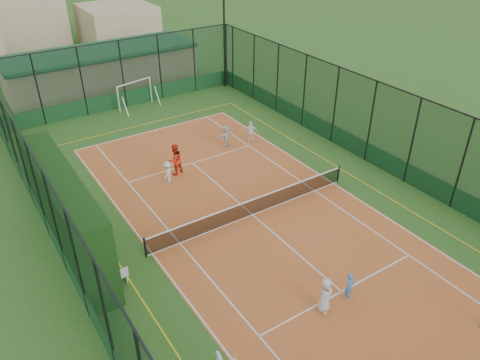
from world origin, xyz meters
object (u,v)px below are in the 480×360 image
object	(u,v)px
coach	(175,160)
futsal_goal_far	(135,95)
white_bench	(109,279)
child_far_right	(251,132)
floodlight_ne	(224,37)
clubhouse	(102,69)
child_near_mid	(350,286)
child_near_left	(325,295)
child_far_back	(226,136)
child_far_left	(168,172)

from	to	relation	value
coach	futsal_goal_far	bearing A→B (deg)	-114.81
white_bench	child_far_right	world-z (taller)	child_far_right
white_bench	coach	world-z (taller)	coach
floodlight_ne	futsal_goal_far	size ratio (longest dim) A/B	2.70
floodlight_ne	white_bench	distance (m)	24.33
clubhouse	child_far_right	distance (m)	15.94
child_far_right	floodlight_ne	bearing A→B (deg)	-96.85
child_near_mid	child_far_right	distance (m)	14.24
child_near_left	white_bench	bearing A→B (deg)	112.53
white_bench	child_far_back	world-z (taller)	child_far_back
clubhouse	coach	world-z (taller)	clubhouse
floodlight_ne	child_far_back	bearing A→B (deg)	-121.25
clubhouse	child_far_left	world-z (taller)	clubhouse
child_near_left	child_far_left	size ratio (longest dim) A/B	1.21
child_far_back	white_bench	bearing A→B (deg)	29.60
floodlight_ne	white_bench	world-z (taller)	floodlight_ne
clubhouse	white_bench	xyz separation A→B (m)	(-7.80, -22.99, -1.13)
floodlight_ne	futsal_goal_far	world-z (taller)	floodlight_ne
clubhouse	child_near_mid	size ratio (longest dim) A/B	11.93
clubhouse	white_bench	bearing A→B (deg)	-108.74
child_far_left	child_near_mid	bearing A→B (deg)	56.71
floodlight_ne	child_far_right	distance (m)	11.23
child_near_mid	futsal_goal_far	bearing A→B (deg)	63.81
floodlight_ne	child_far_right	world-z (taller)	floodlight_ne
floodlight_ne	coach	distance (m)	15.06
clubhouse	white_bench	size ratio (longest dim) A/B	9.64
child_far_back	child_far_right	bearing A→B (deg)	157.50
futsal_goal_far	child_far_left	bearing A→B (deg)	-117.87
floodlight_ne	child_far_back	distance (m)	11.57
white_bench	child_near_left	world-z (taller)	child_near_left
coach	child_far_left	bearing A→B (deg)	23.60
child_far_left	child_far_right	world-z (taller)	child_far_right
child_far_left	coach	bearing A→B (deg)	174.60
white_bench	child_far_left	distance (m)	8.37
futsal_goal_far	child_far_back	bearing A→B (deg)	-90.40
futsal_goal_far	child_near_left	world-z (taller)	futsal_goal_far
child_far_right	coach	distance (m)	5.94
child_near_mid	child_far_back	distance (m)	14.23
child_far_back	coach	xyz separation A→B (m)	(-4.26, -1.35, 0.21)
white_bench	child_far_left	size ratio (longest dim) A/B	1.23
clubhouse	child_near_mid	bearing A→B (deg)	-90.07
white_bench	child_far_right	size ratio (longest dim) A/B	1.05
child_near_left	child_far_back	world-z (taller)	child_near_left
child_far_left	child_far_right	bearing A→B (deg)	149.54
white_bench	child_far_right	distance (m)	14.49
floodlight_ne	child_near_left	xyz separation A→B (m)	(-9.87, -23.31, -3.34)
white_bench	child_near_mid	distance (m)	9.70
child_near_mid	child_far_left	size ratio (longest dim) A/B	1.00
coach	child_near_mid	bearing A→B (deg)	81.84
child_far_right	child_near_left	bearing A→B (deg)	82.75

